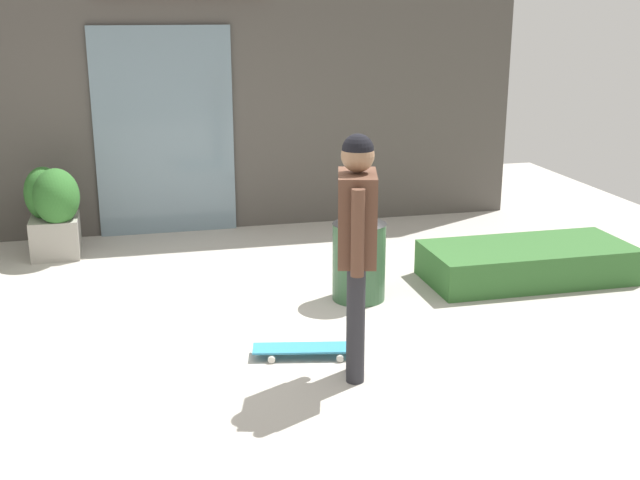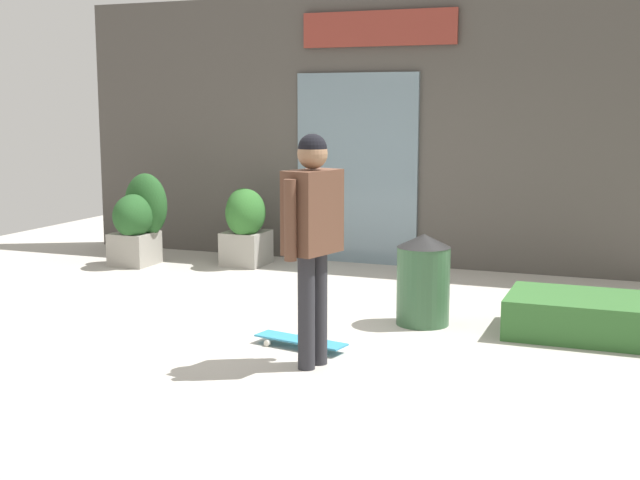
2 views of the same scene
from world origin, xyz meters
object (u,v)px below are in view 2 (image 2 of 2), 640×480
object	(u,v)px
skateboarder	(313,225)
planter_box_left	(245,223)
planter_box_right	(139,219)
trash_bin	(423,279)
skateboard	(301,341)

from	to	relation	value
skateboarder	planter_box_left	size ratio (longest dim) A/B	1.83
planter_box_right	skateboarder	bearing A→B (deg)	-41.03
planter_box_left	trash_bin	xyz separation A→B (m)	(2.78, -2.02, -0.11)
skateboarder	planter_box_right	xyz separation A→B (m)	(-3.54, 3.08, -0.52)
skateboarder	trash_bin	distance (m)	1.74
trash_bin	skateboarder	bearing A→B (deg)	-107.27
planter_box_right	trash_bin	world-z (taller)	planter_box_right
skateboard	planter_box_right	size ratio (longest dim) A/B	0.73
skateboard	planter_box_left	xyz separation A→B (m)	(-2.03, 3.13, 0.47)
skateboarder	skateboard	size ratio (longest dim) A/B	2.13
planter_box_left	planter_box_right	world-z (taller)	planter_box_right
planter_box_left	skateboarder	bearing A→B (deg)	-56.96
skateboarder	trash_bin	size ratio (longest dim) A/B	2.12
skateboard	trash_bin	world-z (taller)	trash_bin
skateboarder	trash_bin	xyz separation A→B (m)	(0.47, 1.53, -0.68)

